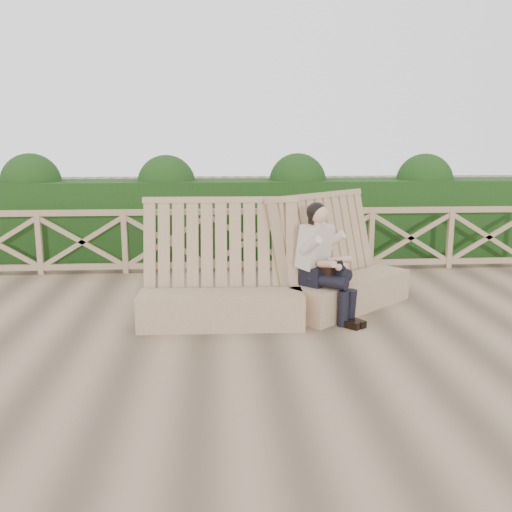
{
  "coord_description": "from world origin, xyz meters",
  "views": [
    {
      "loc": [
        -0.57,
        -6.23,
        2.26
      ],
      "look_at": [
        -0.1,
        0.4,
        0.9
      ],
      "focal_mm": 40.0,
      "sensor_mm": 36.0,
      "label": 1
    }
  ],
  "objects": [
    {
      "name": "hedge",
      "position": [
        0.0,
        4.7,
        0.75
      ],
      "size": [
        12.0,
        1.2,
        1.5
      ],
      "primitive_type": "cube",
      "color": "black",
      "rests_on": "ground"
    },
    {
      "name": "guardrail",
      "position": [
        0.0,
        3.5,
        0.55
      ],
      "size": [
        10.1,
        0.09,
        1.1
      ],
      "color": "#9C7D5A",
      "rests_on": "ground"
    },
    {
      "name": "bench",
      "position": [
        0.33,
        0.88,
        0.39
      ],
      "size": [
        3.71,
        1.93,
        1.56
      ],
      "rotation": [
        0.0,
        0.0,
        0.25
      ],
      "color": "#83654B",
      "rests_on": "ground"
    },
    {
      "name": "woman",
      "position": [
        0.77,
        0.75,
        0.78
      ],
      "size": [
        0.85,
        0.92,
        1.5
      ],
      "rotation": [
        0.0,
        0.0,
        0.78
      ],
      "color": "black",
      "rests_on": "ground"
    },
    {
      "name": "ground",
      "position": [
        0.0,
        0.0,
        0.0
      ],
      "size": [
        60.0,
        60.0,
        0.0
      ],
      "primitive_type": "plane",
      "color": "brown",
      "rests_on": "ground"
    }
  ]
}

